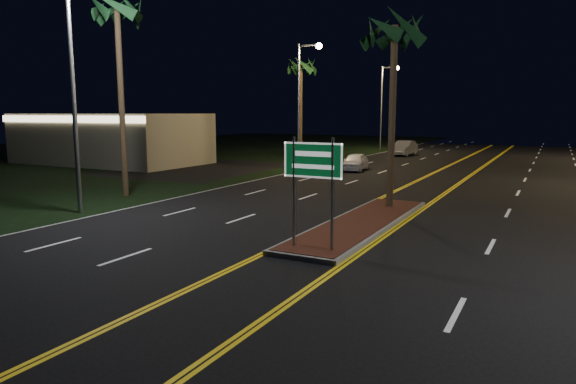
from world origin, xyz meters
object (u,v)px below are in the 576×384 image
Objects in this scene: car_near at (355,160)px; palm_left_near at (117,12)px; highway_sign at (313,171)px; palm_median at (395,31)px; median_island at (361,223)px; streetlight_left_mid at (303,91)px; streetlight_left_near at (79,71)px; streetlight_left_far at (385,98)px; commercial_building at (111,138)px; palm_left_far at (301,67)px; car_far at (404,147)px.

palm_left_near is at bearing -118.10° from car_near.
palm_median is at bearing 90.00° from highway_sign.
car_near is (-6.55, 17.06, 0.64)m from median_island.
streetlight_left_mid is 16.39m from palm_left_near.
median_island is 3.20× the size of highway_sign.
streetlight_left_near is 5.36m from palm_left_near.
median_island is 38.89m from streetlight_left_far.
commercial_building is 1.81× the size of palm_median.
streetlight_left_near reaches higher than palm_left_far.
palm_left_far is (-2.19, -16.00, 2.09)m from streetlight_left_far.
streetlight_left_near is 40.00m from streetlight_left_far.
streetlight_left_far reaches higher than commercial_building.
streetlight_left_far is (0.00, 20.00, 0.00)m from streetlight_left_mid.
palm_left_far is (-2.19, 24.00, 2.09)m from streetlight_left_near.
palm_left_far reaches higher than car_far.
streetlight_left_mid is 16.07m from car_far.
palm_median reaches higher than car_near.
palm_left_far is at bearing 31.25° from commercial_building.
car_far is (3.62, 14.89, -4.84)m from streetlight_left_mid.
car_far is at bearing 44.84° from commercial_building.
streetlight_left_far is at bearing 106.00° from median_island.
palm_left_near is (13.50, -11.99, 6.68)m from commercial_building.
streetlight_left_far is 2.08× the size of car_near.
streetlight_left_mid is (-10.61, 17.00, 5.57)m from median_island.
palm_left_near reaches higher than commercial_building.
commercial_building is at bearing -122.65° from streetlight_left_far.
streetlight_left_near is (-10.61, 1.20, 3.25)m from highway_sign.
palm_left_near is (-1.89, -36.00, 3.02)m from streetlight_left_far.
streetlight_left_mid is 20.00m from streetlight_left_far.
palm_left_far is at bearing 140.03° from car_near.
palm_median is 1.92× the size of car_near.
highway_sign is 0.39× the size of palm_median.
streetlight_left_near is at bearing -90.00° from streetlight_left_mid.
median_island is at bearing -74.46° from car_far.
palm_left_near is at bearing -89.14° from palm_left_far.
car_far is at bearing 83.96° from car_near.
highway_sign is 36.80m from car_far.
streetlight_left_far is at bearing 90.00° from streetlight_left_near.
streetlight_left_near is 1.08× the size of palm_median.
commercial_building is (-26.00, 12.99, 1.92)m from median_island.
palm_left_far is (-12.80, 21.00, 7.66)m from median_island.
streetlight_left_mid is 17.25m from palm_median.
car_near reaches higher than median_island.
palm_left_far is 2.03× the size of car_near.
commercial_building is 28.75m from streetlight_left_far.
car_far reaches higher than car_near.
palm_left_near is (-12.50, 5.20, 6.28)m from highway_sign.
streetlight_left_mid is at bearing 173.10° from car_near.
palm_left_near is at bearing 115.26° from streetlight_left_near.
palm_median reaches higher than highway_sign.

